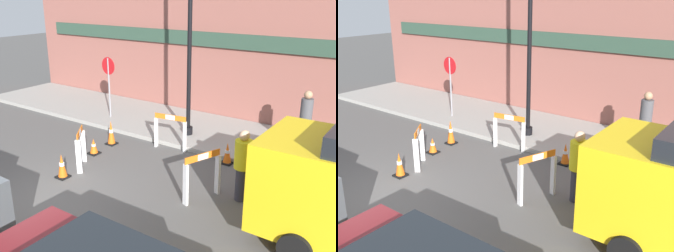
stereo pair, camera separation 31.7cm
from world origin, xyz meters
The scene contains 14 objects.
ground_plane centered at (0.00, 0.00, 0.00)m, with size 60.00×60.00×0.00m, color #565451.
sidewalk_slab centered at (0.00, 6.14, 0.06)m, with size 18.00×3.28×0.13m.
storefront_facade centered at (0.00, 7.85, 2.75)m, with size 18.00×0.22×5.50m.
streetlamp_post centered at (0.47, 5.44, 4.11)m, with size 0.44×0.44×6.31m.
stop_sign centered at (-2.77, 5.38, 1.56)m, with size 0.60×0.06×2.13m.
barricade_0 centered at (2.77, 2.36, 0.61)m, with size 0.46×0.95×1.10m.
barricade_1 centered at (0.54, 4.35, 0.58)m, with size 0.99×0.27×1.05m.
barricade_2 centered at (-0.65, 2.00, 0.56)m, with size 0.58×0.70×1.05m.
traffic_cone_0 centered at (-1.04, 2.82, 0.22)m, with size 0.30×0.30×0.45m.
traffic_cone_1 centered at (2.36, 4.40, 0.29)m, with size 0.30×0.30×0.60m.
traffic_cone_2 centered at (-0.59, 1.30, 0.30)m, with size 0.30×0.30×0.62m.
traffic_cone_3 centered at (-1.14, 3.65, 0.36)m, with size 0.30×0.30×0.74m.
person_worker centered at (3.50, 2.84, 0.87)m, with size 0.43×0.43×1.63m.
person_pedestrian centered at (3.82, 6.17, 1.07)m, with size 0.42×0.42×1.73m.
Camera 2 is at (6.87, -4.24, 4.40)m, focal length 42.00 mm.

